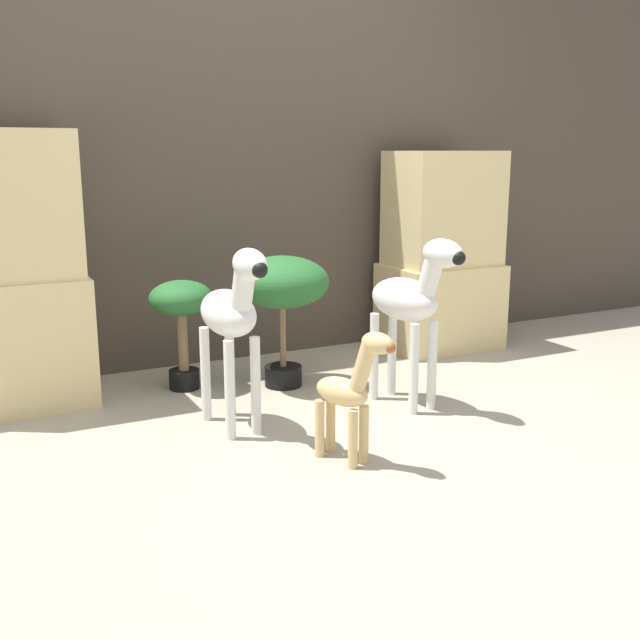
{
  "coord_description": "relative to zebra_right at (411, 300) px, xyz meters",
  "views": [
    {
      "loc": [
        -1.35,
        -2.14,
        1.09
      ],
      "look_at": [
        0.0,
        0.55,
        0.41
      ],
      "focal_mm": 42.0,
      "sensor_mm": 36.0,
      "label": 1
    }
  ],
  "objects": [
    {
      "name": "ground_plane",
      "position": [
        -0.4,
        -0.48,
        -0.48
      ],
      "size": [
        14.0,
        14.0,
        0.0
      ],
      "primitive_type": "plane",
      "color": "#9E937F"
    },
    {
      "name": "wall_back",
      "position": [
        -0.4,
        1.12,
        0.62
      ],
      "size": [
        6.4,
        0.08,
        2.2
      ],
      "color": "#473D33",
      "rests_on": "ground_plane"
    },
    {
      "name": "rock_pillar_left",
      "position": [
        -1.52,
        0.78,
        0.1
      ],
      "size": [
        0.62,
        0.44,
        1.18
      ],
      "color": "#DBC184",
      "rests_on": "ground_plane"
    },
    {
      "name": "rock_pillar_right",
      "position": [
        0.72,
        0.78,
        0.05
      ],
      "size": [
        0.62,
        0.44,
        1.1
      ],
      "color": "#DBC184",
      "rests_on": "ground_plane"
    },
    {
      "name": "zebra_right",
      "position": [
        0.0,
        0.0,
        0.0
      ],
      "size": [
        0.25,
        0.51,
        0.75
      ],
      "color": "silver",
      "rests_on": "ground_plane"
    },
    {
      "name": "zebra_left",
      "position": [
        -0.78,
        0.07,
        0.0
      ],
      "size": [
        0.2,
        0.51,
        0.75
      ],
      "color": "silver",
      "rests_on": "ground_plane"
    },
    {
      "name": "giraffe_figurine",
      "position": [
        -0.53,
        -0.42,
        -0.2
      ],
      "size": [
        0.2,
        0.34,
        0.5
      ],
      "color": "tan",
      "rests_on": "ground_plane"
    },
    {
      "name": "potted_palm_front",
      "position": [
        -0.37,
        0.52,
        -0.0
      ],
      "size": [
        0.44,
        0.44,
        0.62
      ],
      "color": "black",
      "rests_on": "ground_plane"
    },
    {
      "name": "potted_palm_back",
      "position": [
        -0.81,
        0.69,
        -0.09
      ],
      "size": [
        0.29,
        0.29,
        0.52
      ],
      "color": "black",
      "rests_on": "ground_plane"
    }
  ]
}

